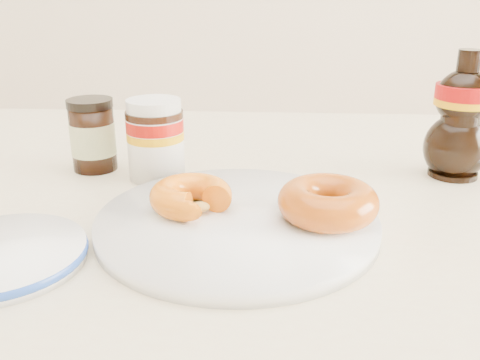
# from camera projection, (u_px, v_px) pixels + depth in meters

# --- Properties ---
(dining_table) EXTENTS (1.40, 0.90, 0.75)m
(dining_table) POSITION_uv_depth(u_px,v_px,m) (269.00, 269.00, 0.64)
(dining_table) COLOR beige
(dining_table) RESTS_ON ground
(plate) EXTENTS (0.29, 0.29, 0.01)m
(plate) POSITION_uv_depth(u_px,v_px,m) (237.00, 222.00, 0.55)
(plate) COLOR white
(plate) RESTS_ON dining_table
(donut_bitten) EXTENTS (0.10, 0.10, 0.03)m
(donut_bitten) POSITION_uv_depth(u_px,v_px,m) (191.00, 196.00, 0.56)
(donut_bitten) COLOR orange
(donut_bitten) RESTS_ON plate
(donut_whole) EXTENTS (0.12, 0.12, 0.04)m
(donut_whole) POSITION_uv_depth(u_px,v_px,m) (328.00, 202.00, 0.54)
(donut_whole) COLOR #AB410B
(donut_whole) RESTS_ON plate
(nutella_jar) EXTENTS (0.07, 0.07, 0.10)m
(nutella_jar) POSITION_uv_depth(u_px,v_px,m) (155.00, 136.00, 0.68)
(nutella_jar) COLOR white
(nutella_jar) RESTS_ON dining_table
(syrup_bottle) EXTENTS (0.10, 0.10, 0.16)m
(syrup_bottle) POSITION_uv_depth(u_px,v_px,m) (461.00, 115.00, 0.67)
(syrup_bottle) COLOR black
(syrup_bottle) RESTS_ON dining_table
(dark_jar) EXTENTS (0.06, 0.06, 0.10)m
(dark_jar) POSITION_uv_depth(u_px,v_px,m) (93.00, 136.00, 0.71)
(dark_jar) COLOR black
(dark_jar) RESTS_ON dining_table
(blue_rim_saucer) EXTENTS (0.16, 0.16, 0.02)m
(blue_rim_saucer) POSITION_uv_depth(u_px,v_px,m) (0.00, 255.00, 0.48)
(blue_rim_saucer) COLOR white
(blue_rim_saucer) RESTS_ON dining_table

